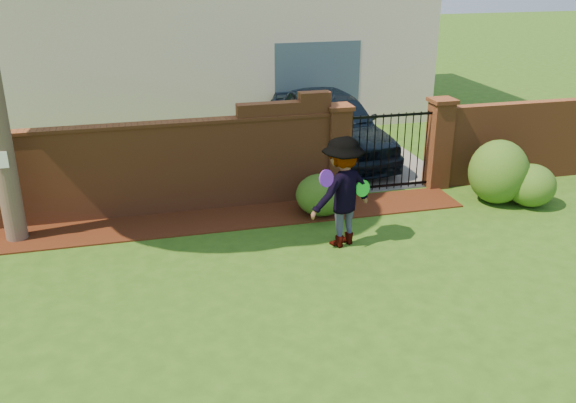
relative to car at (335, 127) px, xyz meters
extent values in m
cube|color=#2B5114|center=(-3.08, -6.23, -0.82)|extent=(80.00, 80.00, 0.01)
cube|color=#37150A|center=(-4.03, -2.89, -0.80)|extent=(11.10, 1.08, 0.03)
cube|color=brown|center=(-5.23, -2.23, 0.04)|extent=(8.70, 0.25, 1.70)
cube|color=brown|center=(-1.78, -2.23, 1.04)|extent=(1.80, 0.25, 0.30)
cube|color=brown|center=(-1.18, -2.23, 1.27)|extent=(0.60, 0.25, 0.16)
cube|color=brown|center=(-5.23, -2.23, 0.92)|extent=(8.70, 0.31, 0.06)
cube|color=brown|center=(3.52, -2.23, 0.04)|extent=(4.00, 0.25, 1.70)
cube|color=brown|center=(-0.68, -2.23, 0.09)|extent=(0.42, 0.42, 1.80)
cube|color=brown|center=(-0.68, -2.23, 1.03)|extent=(0.50, 0.50, 0.08)
cube|color=brown|center=(1.52, -2.23, 0.09)|extent=(0.42, 0.42, 1.80)
cube|color=brown|center=(1.52, -2.23, 1.03)|extent=(0.50, 0.50, 0.08)
cylinder|color=black|center=(-0.39, -2.23, 0.04)|extent=(0.02, 0.02, 1.60)
cylinder|color=black|center=(-0.23, -2.23, 0.04)|extent=(0.02, 0.02, 1.60)
cylinder|color=black|center=(-0.07, -2.23, 0.04)|extent=(0.02, 0.02, 1.60)
cylinder|color=black|center=(0.09, -2.23, 0.04)|extent=(0.02, 0.02, 1.60)
cylinder|color=black|center=(0.25, -2.23, 0.04)|extent=(0.02, 0.02, 1.60)
cylinder|color=black|center=(0.42, -2.23, 0.04)|extent=(0.02, 0.02, 1.60)
cylinder|color=black|center=(0.58, -2.23, 0.04)|extent=(0.02, 0.02, 1.60)
cylinder|color=black|center=(0.74, -2.23, 0.04)|extent=(0.02, 0.02, 1.60)
cylinder|color=black|center=(0.90, -2.23, 0.04)|extent=(0.02, 0.02, 1.60)
cylinder|color=black|center=(1.06, -2.23, 0.04)|extent=(0.02, 0.02, 1.60)
cylinder|color=black|center=(1.22, -2.23, 0.04)|extent=(0.02, 0.02, 1.60)
cube|color=black|center=(0.42, -2.23, -0.69)|extent=(1.78, 0.03, 0.05)
cube|color=black|center=(0.42, -2.23, 0.79)|extent=(1.78, 0.03, 0.05)
cube|color=slate|center=(0.42, 1.77, -0.81)|extent=(3.20, 8.00, 0.01)
cube|color=beige|center=(-2.08, 5.77, 2.19)|extent=(12.00, 6.00, 6.00)
cube|color=#384C5B|center=(0.42, 2.82, 0.39)|extent=(2.40, 0.12, 2.40)
imported|color=black|center=(0.00, 0.00, 0.00)|extent=(2.26, 4.89, 1.62)
cube|color=white|center=(-6.68, -3.02, 0.69)|extent=(0.20, 0.01, 0.28)
ellipsoid|color=#245218|center=(-1.28, -3.07, -0.42)|extent=(0.96, 0.96, 0.78)
ellipsoid|color=#245218|center=(2.26, -3.34, -0.18)|extent=(1.15, 1.15, 1.26)
ellipsoid|color=#245218|center=(2.80, -3.66, -0.40)|extent=(0.94, 0.94, 0.83)
imported|color=gray|center=(-1.32, -4.41, 0.13)|extent=(1.39, 1.11, 1.88)
cylinder|color=#6C1FC7|center=(-1.71, -4.69, 0.51)|extent=(0.29, 0.19, 0.28)
cylinder|color=green|center=(-0.99, -4.40, 0.17)|extent=(0.29, 0.14, 0.29)
camera|label=1|loc=(-4.58, -13.44, 3.80)|focal=38.88mm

